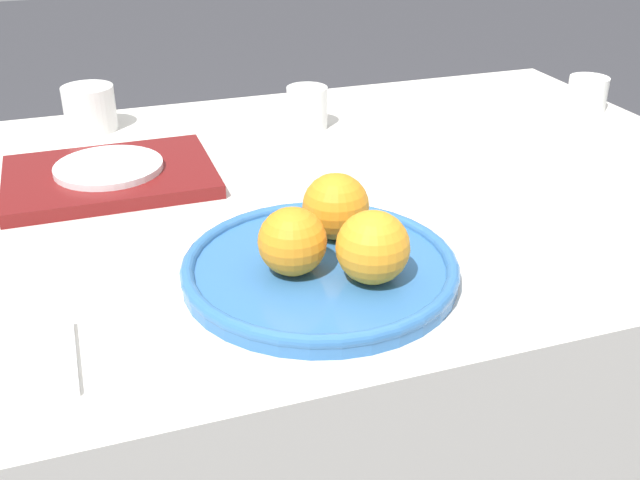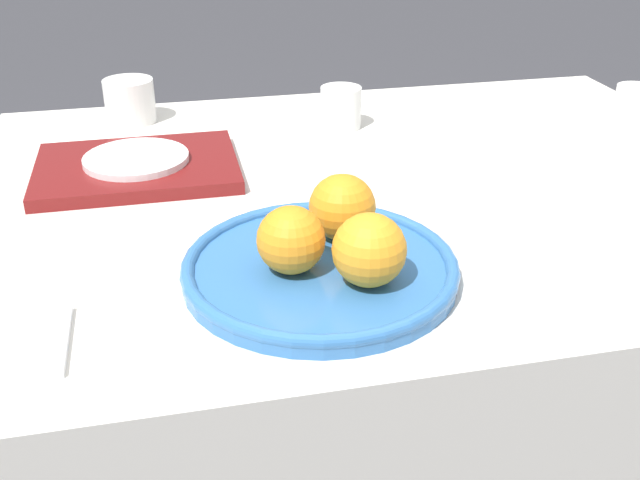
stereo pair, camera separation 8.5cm
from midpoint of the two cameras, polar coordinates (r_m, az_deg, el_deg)
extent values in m
cube|color=silver|center=(1.31, 5.88, -9.94)|extent=(1.21, 0.92, 0.71)
cylinder|color=#336BAD|center=(0.87, 2.80, -2.47)|extent=(0.32, 0.32, 0.02)
torus|color=#336BAD|center=(0.86, 2.81, -1.95)|extent=(0.32, 0.32, 0.02)
sphere|color=orange|center=(0.81, 6.76, -0.85)|extent=(0.08, 0.08, 0.08)
sphere|color=orange|center=(0.91, 4.39, 2.44)|extent=(0.08, 0.08, 0.08)
sphere|color=orange|center=(0.83, 0.68, -0.07)|extent=(0.08, 0.08, 0.08)
cube|color=maroon|center=(1.17, -11.76, 5.36)|extent=(0.30, 0.23, 0.02)
cylinder|color=white|center=(1.16, -11.83, 6.04)|extent=(0.16, 0.16, 0.01)
cylinder|color=white|center=(1.34, 3.40, 10.01)|extent=(0.07, 0.07, 0.07)
cylinder|color=white|center=(1.40, -12.61, 10.28)|extent=(0.09, 0.09, 0.08)
cylinder|color=white|center=(1.51, 24.41, 9.45)|extent=(0.07, 0.07, 0.06)
camera|label=1|loc=(0.04, -87.14, 1.51)|focal=42.00mm
camera|label=2|loc=(0.04, 92.86, -1.51)|focal=42.00mm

